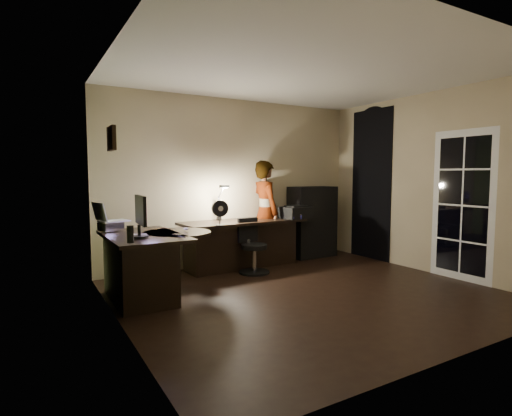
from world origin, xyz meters
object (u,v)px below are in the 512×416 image
monitor (139,222)px  cabinet (312,222)px  desk_right (244,244)px  desk_left (144,267)px  person (265,212)px  office_chair (254,246)px

monitor → cabinet: bearing=23.8°
desk_right → cabinet: bearing=3.1°
desk_left → desk_right: 1.97m
desk_left → monitor: 0.63m
cabinet → person: (-0.99, 0.00, 0.22)m
desk_left → desk_right: size_ratio=0.67×
desk_right → office_chair: office_chair is taller
office_chair → cabinet: bearing=17.3°
desk_left → cabinet: (3.27, 0.97, 0.24)m
desk_left → person: person is taller
cabinet → person: 1.01m
desk_right → office_chair: (-0.03, -0.39, 0.03)m
desk_right → monitor: monitor is taller
desk_left → monitor: bearing=-113.0°
desk_left → office_chair: bearing=13.2°
office_chair → desk_right: bearing=82.6°
cabinet → person: person is taller
monitor → person: 2.69m
monitor → office_chair: 2.06m
desk_right → person: 0.70m
desk_right → office_chair: size_ratio=2.46×
desk_left → monitor: monitor is taller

